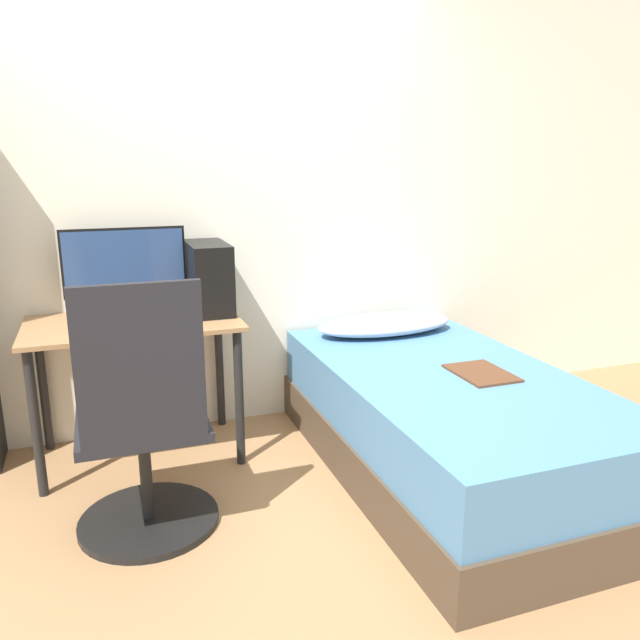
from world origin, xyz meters
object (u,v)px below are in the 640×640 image
office_chair (144,442)px  bed (447,422)px  pc_tower (209,277)px  keyboard (137,325)px  monitor (125,267)px

office_chair → bed: bearing=2.2°
office_chair → pc_tower: 1.03m
office_chair → keyboard: size_ratio=2.86×
monitor → pc_tower: monitor is taller
monitor → keyboard: size_ratio=1.62×
bed → pc_tower: 1.40m
monitor → pc_tower: bearing=-14.6°
pc_tower → monitor: bearing=165.4°
bed → monitor: monitor is taller
monitor → keyboard: 0.39m
bed → monitor: size_ratio=3.20×
office_chair → keyboard: bearing=86.7°
bed → pc_tower: (-1.00, 0.75, 0.64)m
office_chair → keyboard: office_chair is taller
pc_tower → bed: bearing=-37.0°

